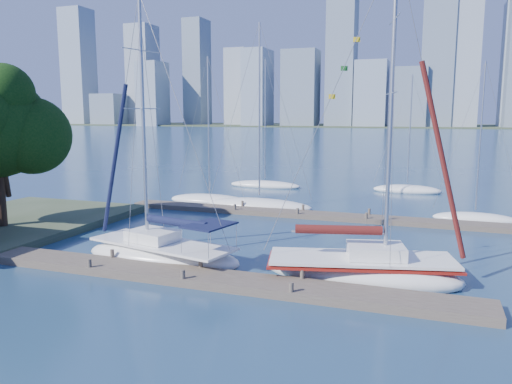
% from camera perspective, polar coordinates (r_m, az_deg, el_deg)
% --- Properties ---
extents(ground, '(700.00, 700.00, 0.00)m').
position_cam_1_polar(ground, '(23.64, -7.29, -10.05)').
color(ground, navy).
rests_on(ground, ground).
extents(near_dock, '(26.00, 2.00, 0.40)m').
position_cam_1_polar(near_dock, '(23.58, -7.30, -9.59)').
color(near_dock, '#473C34').
rests_on(near_dock, ground).
extents(far_dock, '(30.00, 1.80, 0.36)m').
position_cam_1_polar(far_dock, '(37.58, 6.57, -2.64)').
color(far_dock, '#473C34').
rests_on(far_dock, ground).
extents(far_shore, '(800.00, 100.00, 1.50)m').
position_cam_1_polar(far_shore, '(340.15, 18.01, 7.14)').
color(far_shore, '#38472D').
rests_on(far_shore, ground).
extents(sailboat_navy, '(9.11, 4.66, 14.19)m').
position_cam_1_polar(sailboat_navy, '(26.55, -10.73, -5.55)').
color(sailboat_navy, white).
rests_on(sailboat_navy, ground).
extents(sailboat_maroon, '(9.58, 5.08, 15.32)m').
position_cam_1_polar(sailboat_maroon, '(23.85, 12.02, -7.09)').
color(sailboat_maroon, white).
rests_on(sailboat_maroon, ground).
extents(bg_boat_0, '(7.78, 4.34, 12.80)m').
position_cam_1_polar(bg_boat_0, '(43.54, -5.31, -0.92)').
color(bg_boat_0, white).
rests_on(bg_boat_0, ground).
extents(bg_boat_1, '(9.08, 3.11, 15.09)m').
position_cam_1_polar(bg_boat_1, '(40.82, 0.38, -1.50)').
color(bg_boat_1, white).
rests_on(bg_boat_1, ground).
extents(bg_boat_4, '(5.96, 2.44, 11.57)m').
position_cam_1_polar(bg_boat_4, '(39.30, 23.75, -2.75)').
color(bg_boat_4, white).
rests_on(bg_boat_4, ground).
extents(bg_boat_6, '(7.97, 4.65, 13.59)m').
position_cam_1_polar(bg_boat_6, '(52.94, 1.04, 0.84)').
color(bg_boat_6, white).
rests_on(bg_boat_6, ground).
extents(bg_boat_7, '(6.56, 2.20, 11.77)m').
position_cam_1_polar(bg_boat_7, '(51.61, 16.89, 0.25)').
color(bg_boat_7, white).
rests_on(bg_boat_7, ground).
extents(skyline, '(503.46, 51.31, 121.33)m').
position_cam_1_polar(skyline, '(312.09, 21.27, 13.60)').
color(skyline, '#8597AC').
rests_on(skyline, ground).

